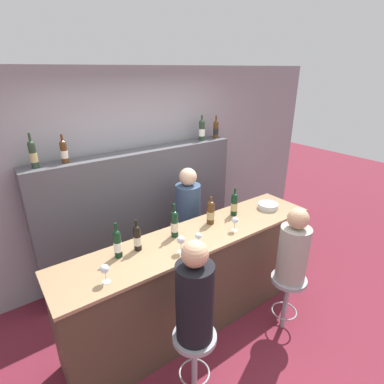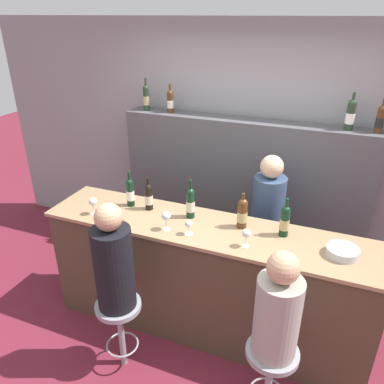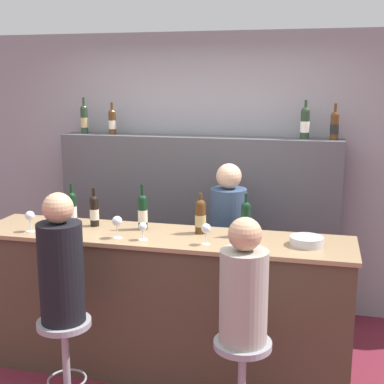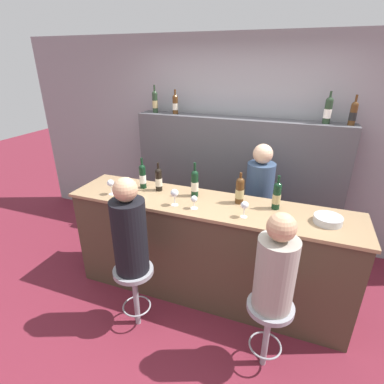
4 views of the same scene
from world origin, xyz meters
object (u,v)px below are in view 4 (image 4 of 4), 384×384
metal_bowl (328,220)px  bar_stool_right (269,319)px  wine_bottle_counter_0 (143,176)px  bar_stool_left (134,282)px  wine_glass_1 (174,194)px  wine_bottle_counter_2 (195,183)px  bartender (257,213)px  wine_bottle_backbar_0 (155,102)px  wine_bottle_backbar_2 (328,110)px  wine_bottle_counter_1 (159,179)px  wine_glass_3 (245,206)px  guest_seated_right (276,268)px  wine_bottle_backbar_1 (175,104)px  wine_bottle_backbar_3 (353,113)px  guest_seated_left (129,231)px  wine_bottle_counter_3 (240,190)px  wine_glass_0 (111,184)px  wine_glass_2 (194,200)px  wine_bottle_counter_4 (277,195)px

metal_bowl → bar_stool_right: metal_bowl is taller
wine_bottle_counter_0 → bar_stool_left: wine_bottle_counter_0 is taller
bar_stool_right → wine_glass_1: bearing=154.1°
wine_bottle_counter_2 → bartender: 0.93m
wine_bottle_backbar_0 → wine_bottle_backbar_2: bearing=0.0°
wine_bottle_counter_1 → wine_glass_3: 0.97m
wine_bottle_counter_2 → bartender: bearing=45.3°
wine_bottle_counter_1 → guest_seated_right: guest_seated_right is taller
bar_stool_left → wine_bottle_counter_0: bearing=110.5°
metal_bowl → bar_stool_left: bearing=-157.7°
wine_bottle_backbar_1 → bar_stool_left: wine_bottle_backbar_1 is taller
wine_bottle_backbar_0 → bar_stool_right: wine_bottle_backbar_0 is taller
wine_bottle_backbar_3 → wine_bottle_backbar_2: bearing=-180.0°
guest_seated_left → bartender: 1.57m
guest_seated_left → wine_bottle_counter_2: bearing=67.6°
wine_bottle_counter_3 → wine_bottle_backbar_1: size_ratio=1.01×
wine_bottle_counter_0 → guest_seated_left: bearing=-69.5°
wine_bottle_backbar_3 → guest_seated_left: (-1.67, -1.77, -0.78)m
wine_bottle_counter_1 → guest_seated_left: guest_seated_left is taller
wine_bottle_counter_2 → wine_glass_0: size_ratio=2.19×
wine_bottle_counter_0 → guest_seated_left: size_ratio=0.38×
wine_bottle_backbar_0 → metal_bowl: wine_bottle_backbar_0 is taller
wine_glass_2 → bar_stool_right: wine_glass_2 is taller
wine_bottle_counter_3 → wine_bottle_backbar_3: size_ratio=0.97×
wine_bottle_counter_1 → wine_bottle_backbar_3: wine_bottle_backbar_3 is taller
wine_bottle_backbar_3 → wine_glass_3: wine_bottle_backbar_3 is taller
wine_bottle_counter_4 → guest_seated_left: guest_seated_left is taller
wine_bottle_backbar_3 → wine_glass_2: size_ratio=2.45×
wine_bottle_backbar_1 → bar_stool_right: bearing=-49.4°
wine_bottle_backbar_3 → wine_glass_1: 2.05m
wine_bottle_backbar_2 → wine_glass_3: bearing=-114.2°
wine_bottle_counter_4 → guest_seated_right: guest_seated_right is taller
wine_glass_1 → guest_seated_right: 1.10m
wine_bottle_counter_2 → wine_bottle_backbar_1: wine_bottle_backbar_1 is taller
wine_bottle_counter_3 → wine_glass_0: size_ratio=1.92×
wine_bottle_counter_0 → wine_glass_2: size_ratio=2.58×
wine_bottle_counter_3 → wine_glass_3: bearing=-69.1°
wine_bottle_counter_0 → bartender: (1.12, 0.56, -0.50)m
wine_glass_1 → wine_bottle_backbar_1: bearing=112.8°
wine_bottle_backbar_2 → wine_bottle_backbar_1: bearing=180.0°
bartender → wine_bottle_backbar_1: bearing=158.0°
wine_bottle_counter_4 → wine_bottle_counter_0: bearing=180.0°
wine_bottle_counter_4 → wine_bottle_backbar_1: size_ratio=1.07×
wine_bottle_counter_4 → wine_glass_0: (-1.56, -0.26, -0.02)m
wine_glass_1 → bartender: (0.65, 0.81, -0.48)m
wine_bottle_backbar_3 → bar_stool_left: wine_bottle_backbar_3 is taller
wine_bottle_counter_1 → bar_stool_left: bearing=-83.0°
wine_glass_3 → bartender: bearing=89.3°
wine_bottle_backbar_2 → wine_bottle_backbar_3: bearing=0.0°
wine_glass_3 → guest_seated_left: bearing=-150.7°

